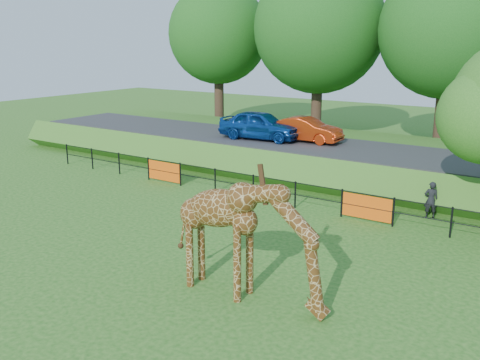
{
  "coord_description": "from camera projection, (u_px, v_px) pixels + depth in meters",
  "views": [
    {
      "loc": [
        9.66,
        -10.27,
        6.57
      ],
      "look_at": [
        -0.05,
        4.11,
        2.0
      ],
      "focal_mm": 40.0,
      "sensor_mm": 36.0,
      "label": 1
    }
  ],
  "objects": [
    {
      "name": "giraffe",
      "position": [
        248.0,
        240.0,
        13.6
      ],
      "size": [
        4.55,
        0.88,
        3.24
      ],
      "primitive_type": null,
      "rotation": [
        0.0,
        0.0,
        0.01
      ],
      "color": "#543011",
      "rests_on": "ground"
    },
    {
      "name": "perimeter_fence",
      "position": [
        295.0,
        195.0,
        21.4
      ],
      "size": [
        28.07,
        0.1,
        1.1
      ],
      "primitive_type": null,
      "color": "black",
      "rests_on": "ground"
    },
    {
      "name": "ground",
      "position": [
        160.0,
        279.0,
        15.13
      ],
      "size": [
        90.0,
        90.0,
        0.0
      ],
      "primitive_type": "plane",
      "color": "#215B16",
      "rests_on": "ground"
    },
    {
      "name": "road",
      "position": [
        354.0,
        150.0,
        26.01
      ],
      "size": [
        40.0,
        5.0,
        0.12
      ],
      "primitive_type": "cube",
      "color": "#2E2E31",
      "rests_on": "embankment"
    },
    {
      "name": "car_blue",
      "position": [
        260.0,
        125.0,
        28.3
      ],
      "size": [
        4.61,
        2.19,
        1.52
      ],
      "primitive_type": "imported",
      "rotation": [
        0.0,
        0.0,
        1.66
      ],
      "color": "#13439C",
      "rests_on": "road"
    },
    {
      "name": "embankment",
      "position": [
        365.0,
        159.0,
        27.39
      ],
      "size": [
        40.0,
        9.0,
        1.3
      ],
      "primitive_type": "cube",
      "color": "#215B16",
      "rests_on": "ground"
    },
    {
      "name": "bg_tree_line",
      "position": [
        447.0,
        28.0,
        29.91
      ],
      "size": [
        37.3,
        8.8,
        11.82
      ],
      "color": "black",
      "rests_on": "ground"
    },
    {
      "name": "visitor",
      "position": [
        431.0,
        200.0,
        20.15
      ],
      "size": [
        0.61,
        0.53,
        1.42
      ],
      "primitive_type": "imported",
      "rotation": [
        0.0,
        0.0,
        3.58
      ],
      "color": "black",
      "rests_on": "ground"
    },
    {
      "name": "car_red",
      "position": [
        306.0,
        130.0,
        27.71
      ],
      "size": [
        3.83,
        1.39,
        1.25
      ],
      "primitive_type": "imported",
      "rotation": [
        0.0,
        0.0,
        1.59
      ],
      "color": "#B22F0C",
      "rests_on": "road"
    }
  ]
}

